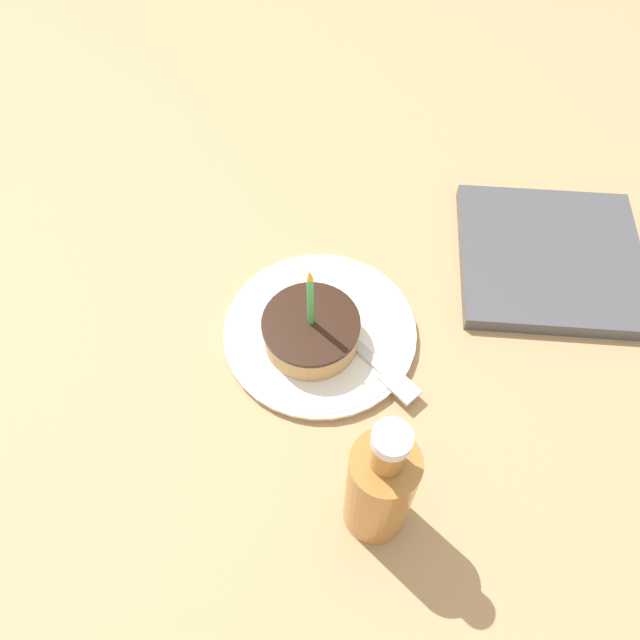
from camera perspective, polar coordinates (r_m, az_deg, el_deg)
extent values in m
cube|color=tan|center=(0.73, 0.86, -4.06)|extent=(2.40, 2.40, 0.04)
cylinder|color=white|center=(0.73, 0.00, -1.10)|extent=(0.21, 0.21, 0.01)
cylinder|color=white|center=(0.72, 0.00, -0.99)|extent=(0.22, 0.22, 0.01)
cylinder|color=tan|center=(0.70, -0.82, -1.17)|extent=(0.11, 0.11, 0.03)
cylinder|color=black|center=(0.68, -0.84, -0.32)|extent=(0.11, 0.11, 0.01)
cylinder|color=#4CBF66|center=(0.65, -0.88, 1.68)|extent=(0.01, 0.01, 0.08)
cone|color=yellow|center=(0.61, -0.94, 4.12)|extent=(0.01, 0.01, 0.01)
cube|color=silver|center=(0.72, 1.61, -0.65)|extent=(0.12, 0.12, 0.01)
cube|color=silver|center=(0.69, 7.29, -5.92)|extent=(0.05, 0.05, 0.01)
cylinder|color=#B27233|center=(0.58, 5.43, -15.26)|extent=(0.06, 0.06, 0.14)
cylinder|color=#B27233|center=(0.49, 6.30, -11.95)|extent=(0.03, 0.03, 0.04)
cylinder|color=white|center=(0.47, 6.60, -10.79)|extent=(0.03, 0.03, 0.01)
cube|color=#4C4C51|center=(0.84, 20.31, 5.35)|extent=(0.22, 0.22, 0.02)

